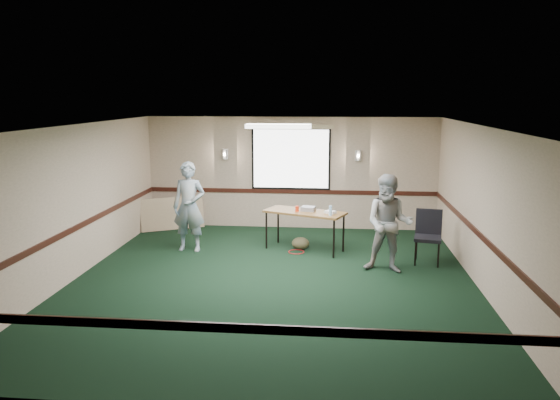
# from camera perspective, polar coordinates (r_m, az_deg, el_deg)

# --- Properties ---
(ground) EXTENTS (8.00, 8.00, 0.00)m
(ground) POSITION_cam_1_polar(r_m,az_deg,el_deg) (9.65, -0.77, -8.48)
(ground) COLOR black
(ground) RESTS_ON ground
(room_shell) EXTENTS (8.00, 8.02, 8.00)m
(room_shell) POSITION_cam_1_polar(r_m,az_deg,el_deg) (11.33, 0.41, 2.67)
(room_shell) COLOR tan
(room_shell) RESTS_ON ground
(folding_table) EXTENTS (1.79, 1.24, 0.83)m
(folding_table) POSITION_cam_1_polar(r_m,az_deg,el_deg) (11.35, 2.60, -1.48)
(folding_table) COLOR #522F17
(folding_table) RESTS_ON ground
(projector) EXTENTS (0.32, 0.28, 0.09)m
(projector) POSITION_cam_1_polar(r_m,az_deg,el_deg) (11.36, 2.97, -0.92)
(projector) COLOR gray
(projector) RESTS_ON folding_table
(game_console) EXTENTS (0.26, 0.25, 0.05)m
(game_console) POSITION_cam_1_polar(r_m,az_deg,el_deg) (11.17, 5.30, -1.26)
(game_console) COLOR silver
(game_console) RESTS_ON folding_table
(red_cup) EXTENTS (0.08, 0.08, 0.12)m
(red_cup) POSITION_cam_1_polar(r_m,az_deg,el_deg) (11.30, 1.79, -0.92)
(red_cup) COLOR red
(red_cup) RESTS_ON folding_table
(water_bottle) EXTENTS (0.06, 0.06, 0.20)m
(water_bottle) POSITION_cam_1_polar(r_m,az_deg,el_deg) (10.93, 5.30, -1.12)
(water_bottle) COLOR #92C3F0
(water_bottle) RESTS_ON folding_table
(duffel_bag) EXTENTS (0.37, 0.28, 0.26)m
(duffel_bag) POSITION_cam_1_polar(r_m,az_deg,el_deg) (11.54, 2.16, -4.55)
(duffel_bag) COLOR brown
(duffel_bag) RESTS_ON ground
(cable_coil) EXTENTS (0.41, 0.41, 0.02)m
(cable_coil) POSITION_cam_1_polar(r_m,az_deg,el_deg) (11.36, 1.71, -5.44)
(cable_coil) COLOR red
(cable_coil) RESTS_ON ground
(folded_table) EXTENTS (1.45, 0.91, 0.78)m
(folded_table) POSITION_cam_1_polar(r_m,az_deg,el_deg) (13.44, -11.19, -1.39)
(folded_table) COLOR tan
(folded_table) RESTS_ON ground
(conference_chair) EXTENTS (0.59, 0.61, 1.03)m
(conference_chair) POSITION_cam_1_polar(r_m,az_deg,el_deg) (10.94, 15.23, -3.24)
(conference_chair) COLOR black
(conference_chair) RESTS_ON ground
(person_left) EXTENTS (0.70, 0.48, 1.87)m
(person_left) POSITION_cam_1_polar(r_m,az_deg,el_deg) (11.44, -9.48, -0.69)
(person_left) COLOR #476C9C
(person_left) RESTS_ON ground
(person_right) EXTENTS (0.99, 0.84, 1.81)m
(person_right) POSITION_cam_1_polar(r_m,az_deg,el_deg) (10.12, 11.31, -2.45)
(person_right) COLOR #7297B1
(person_right) RESTS_ON ground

